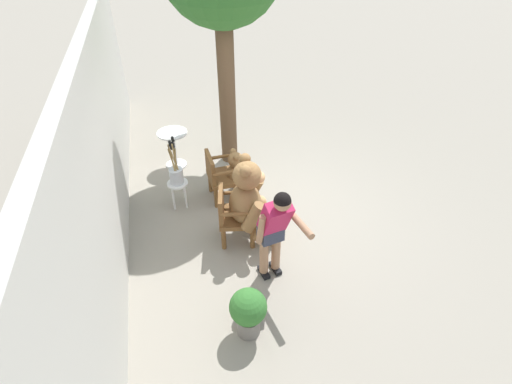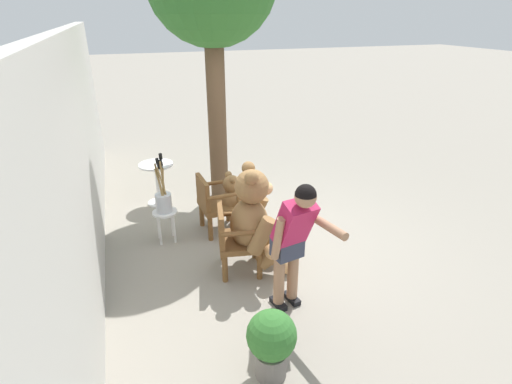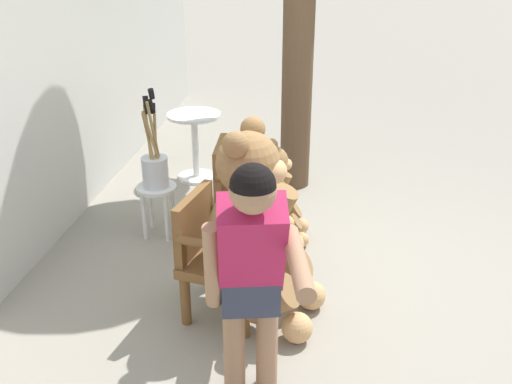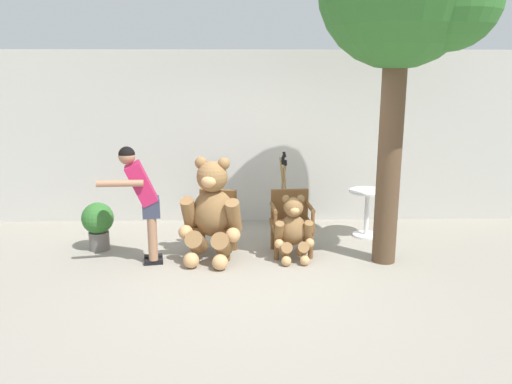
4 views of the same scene
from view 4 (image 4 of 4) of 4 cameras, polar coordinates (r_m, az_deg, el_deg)
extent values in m
plane|color=gray|center=(6.31, -0.23, -9.23)|extent=(60.00, 60.00, 0.00)
cube|color=beige|center=(8.29, -0.54, 6.25)|extent=(10.00, 0.16, 2.80)
cube|color=brown|center=(6.83, -4.78, -3.88)|extent=(0.65, 0.62, 0.07)
cylinder|color=brown|center=(6.77, -7.10, -6.06)|extent=(0.07, 0.07, 0.37)
cylinder|color=brown|center=(6.65, -3.29, -6.33)|extent=(0.07, 0.07, 0.37)
cylinder|color=brown|center=(7.15, -6.10, -4.97)|extent=(0.07, 0.07, 0.37)
cylinder|color=brown|center=(7.04, -2.49, -5.20)|extent=(0.07, 0.07, 0.37)
cube|color=brown|center=(6.98, -4.33, -1.41)|extent=(0.52, 0.16, 0.42)
cylinder|color=brown|center=(6.83, -6.85, -1.71)|extent=(0.15, 0.48, 0.06)
cylinder|color=brown|center=(6.66, -7.35, -3.08)|extent=(0.05, 0.05, 0.22)
cylinder|color=brown|center=(6.70, -2.76, -1.91)|extent=(0.15, 0.48, 0.06)
cylinder|color=brown|center=(6.53, -3.16, -3.32)|extent=(0.05, 0.05, 0.22)
cube|color=brown|center=(6.85, 4.09, -3.82)|extent=(0.59, 0.55, 0.07)
cylinder|color=brown|center=(6.69, 2.37, -6.21)|extent=(0.07, 0.07, 0.37)
cylinder|color=brown|center=(6.76, 6.26, -6.07)|extent=(0.07, 0.07, 0.37)
cylinder|color=brown|center=(7.08, 1.96, -5.08)|extent=(0.07, 0.07, 0.37)
cylinder|color=brown|center=(7.15, 5.64, -4.96)|extent=(0.07, 0.07, 0.37)
cube|color=brown|center=(7.00, 3.84, -1.35)|extent=(0.52, 0.09, 0.42)
cylinder|color=brown|center=(6.74, 2.02, -1.81)|extent=(0.08, 0.48, 0.06)
cylinder|color=brown|center=(6.57, 2.22, -3.21)|extent=(0.05, 0.05, 0.22)
cylinder|color=brown|center=(6.82, 6.20, -1.71)|extent=(0.08, 0.48, 0.06)
cylinder|color=brown|center=(6.65, 6.51, -3.10)|extent=(0.05, 0.05, 0.22)
ellipsoid|color=olive|center=(6.65, -4.88, -2.38)|extent=(0.64, 0.58, 0.65)
sphere|color=olive|center=(6.51, -5.04, 1.76)|extent=(0.41, 0.41, 0.41)
ellipsoid|color=tan|center=(6.35, -5.44, 1.18)|extent=(0.22, 0.19, 0.15)
sphere|color=black|center=(6.35, -5.44, 1.27)|extent=(0.06, 0.06, 0.06)
sphere|color=olive|center=(6.54, -6.32, 3.33)|extent=(0.16, 0.16, 0.16)
sphere|color=olive|center=(6.46, -3.70, 3.26)|extent=(0.16, 0.16, 0.16)
cylinder|color=olive|center=(6.64, -7.63, -2.49)|extent=(0.25, 0.39, 0.49)
sphere|color=tan|center=(6.59, -8.04, -4.58)|extent=(0.19, 0.19, 0.19)
cylinder|color=olive|center=(6.48, -2.55, -2.77)|extent=(0.25, 0.39, 0.49)
sphere|color=tan|center=(6.42, -2.65, -4.93)|extent=(0.19, 0.19, 0.19)
cylinder|color=olive|center=(6.59, -6.81, -5.78)|extent=(0.31, 0.44, 0.38)
sphere|color=tan|center=(6.48, -7.41, -7.75)|extent=(0.20, 0.20, 0.20)
cylinder|color=olive|center=(6.50, -3.89, -5.98)|extent=(0.31, 0.44, 0.38)
sphere|color=tan|center=(6.38, -4.13, -8.01)|extent=(0.20, 0.20, 0.20)
ellipsoid|color=olive|center=(6.68, 4.23, -4.33)|extent=(0.37, 0.32, 0.41)
sphere|color=olive|center=(6.57, 4.30, -1.74)|extent=(0.26, 0.26, 0.26)
ellipsoid|color=tan|center=(6.47, 4.45, -2.17)|extent=(0.13, 0.10, 0.10)
sphere|color=black|center=(6.47, 4.45, -2.11)|extent=(0.04, 0.04, 0.04)
sphere|color=olive|center=(6.54, 3.45, -0.79)|extent=(0.10, 0.10, 0.10)
sphere|color=olive|center=(6.57, 5.15, -0.76)|extent=(0.10, 0.10, 0.10)
cylinder|color=olive|center=(6.59, 2.66, -4.56)|extent=(0.13, 0.23, 0.31)
sphere|color=tan|center=(6.55, 2.65, -5.92)|extent=(0.12, 0.12, 0.12)
cylinder|color=olive|center=(6.64, 5.97, -4.46)|extent=(0.13, 0.23, 0.31)
sphere|color=tan|center=(6.61, 6.15, -5.81)|extent=(0.12, 0.12, 0.12)
cylinder|color=olive|center=(6.59, 3.44, -6.60)|extent=(0.17, 0.26, 0.24)
sphere|color=tan|center=(6.51, 3.48, -7.89)|extent=(0.13, 0.13, 0.13)
cylinder|color=olive|center=(6.62, 5.34, -6.54)|extent=(0.17, 0.26, 0.24)
sphere|color=tan|center=(6.55, 5.60, -7.80)|extent=(0.13, 0.13, 0.13)
cube|color=black|center=(6.87, -11.64, -7.30)|extent=(0.25, 0.13, 0.06)
cylinder|color=#A37556|center=(6.73, -11.81, -3.79)|extent=(0.12, 0.12, 0.82)
cube|color=black|center=(6.70, -11.61, -7.84)|extent=(0.25, 0.13, 0.06)
cylinder|color=#A37556|center=(6.56, -11.79, -4.25)|extent=(0.12, 0.12, 0.82)
cube|color=#33384C|center=(6.57, -11.91, -1.68)|extent=(0.27, 0.34, 0.24)
cube|color=#B21E4C|center=(6.50, -12.99, 0.98)|extent=(0.45, 0.39, 0.58)
sphere|color=#A37556|center=(6.44, -14.55, 3.98)|extent=(0.21, 0.21, 0.21)
sphere|color=black|center=(6.44, -14.56, 4.16)|extent=(0.21, 0.21, 0.21)
cylinder|color=#A37556|center=(6.31, -15.29, 0.95)|extent=(0.57, 0.19, 0.10)
cylinder|color=#A37556|center=(6.71, -12.92, 0.32)|extent=(0.20, 0.12, 0.51)
cylinder|color=white|center=(7.58, 3.21, -1.80)|extent=(0.34, 0.34, 0.03)
cylinder|color=white|center=(7.75, 3.87, -3.24)|extent=(0.04, 0.04, 0.43)
cylinder|color=white|center=(7.73, 2.40, -3.26)|extent=(0.04, 0.04, 0.43)
cylinder|color=white|center=(7.56, 4.00, -3.67)|extent=(0.04, 0.04, 0.43)
cylinder|color=white|center=(7.54, 2.50, -3.68)|extent=(0.04, 0.04, 0.43)
cylinder|color=silver|center=(7.55, 3.23, -0.73)|extent=(0.22, 0.22, 0.26)
cylinder|color=#997A47|center=(7.46, 3.22, 1.39)|extent=(0.16, 0.07, 0.68)
cylinder|color=black|center=(7.39, 3.26, 4.30)|extent=(0.06, 0.05, 0.09)
cylinder|color=#997A47|center=(7.48, 3.36, 0.94)|extent=(0.07, 0.06, 0.56)
cylinder|color=black|center=(7.42, 3.39, 3.35)|extent=(0.05, 0.05, 0.09)
cylinder|color=#997A47|center=(7.51, 3.11, 1.25)|extent=(0.12, 0.09, 0.62)
cylinder|color=black|center=(7.45, 3.15, 3.91)|extent=(0.06, 0.05, 0.09)
cylinder|color=#997A47|center=(7.51, 3.03, 1.01)|extent=(0.08, 0.13, 0.56)
cylinder|color=black|center=(7.44, 3.06, 3.45)|extent=(0.05, 0.06, 0.09)
cylinder|color=#997A47|center=(7.47, 3.06, 1.10)|extent=(0.08, 0.14, 0.60)
cylinder|color=black|center=(7.41, 3.09, 3.68)|extent=(0.05, 0.06, 0.09)
cylinder|color=white|center=(7.68, 12.67, 0.09)|extent=(0.56, 0.56, 0.03)
cylinder|color=white|center=(7.77, 12.54, -2.50)|extent=(0.07, 0.07, 0.69)
cylinder|color=white|center=(7.86, 12.42, -4.81)|extent=(0.40, 0.40, 0.03)
cylinder|color=brown|center=(6.54, 15.04, 4.37)|extent=(0.30, 0.30, 2.91)
cylinder|color=slate|center=(7.41, -17.47, -5.32)|extent=(0.28, 0.28, 0.26)
sphere|color=#33702D|center=(7.31, -17.65, -2.86)|extent=(0.44, 0.44, 0.44)
camera|label=1|loc=(8.98, -37.08, 22.38)|focal=28.00mm
camera|label=2|loc=(8.94, -32.56, 14.89)|focal=28.00mm
camera|label=3|loc=(6.94, -34.01, 11.26)|focal=40.00mm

